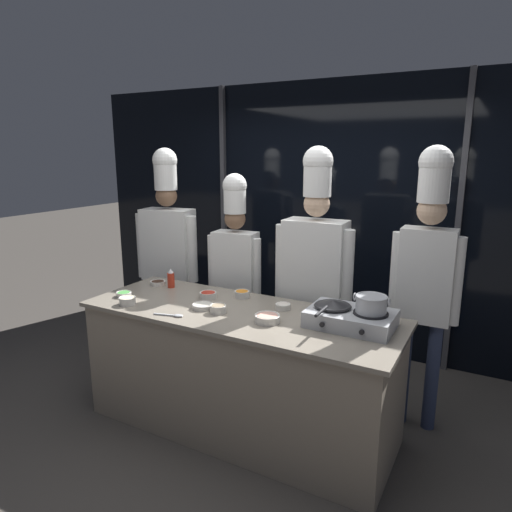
% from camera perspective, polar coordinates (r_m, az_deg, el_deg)
% --- Properties ---
extents(ground_plane, '(24.00, 24.00, 0.00)m').
position_cam_1_polar(ground_plane, '(3.67, -2.00, -20.42)').
color(ground_plane, '#47423D').
extents(window_wall_back, '(5.77, 0.09, 2.70)m').
position_cam_1_polar(window_wall_back, '(4.72, 8.95, 4.69)').
color(window_wall_back, black).
rests_on(window_wall_back, ground_plane).
extents(demo_counter, '(2.30, 0.83, 0.91)m').
position_cam_1_polar(demo_counter, '(3.44, -2.07, -14.04)').
color(demo_counter, gray).
rests_on(demo_counter, ground_plane).
extents(portable_stove, '(0.55, 0.38, 0.12)m').
position_cam_1_polar(portable_stove, '(3.03, 11.77, -7.60)').
color(portable_stove, '#B2B5BA').
rests_on(portable_stove, demo_counter).
extents(frying_pan, '(0.25, 0.43, 0.04)m').
position_cam_1_polar(frying_pan, '(3.03, 9.54, -5.86)').
color(frying_pan, '#232326').
rests_on(frying_pan, portable_stove).
extents(stock_pot, '(0.23, 0.20, 0.11)m').
position_cam_1_polar(stock_pot, '(2.96, 14.21, -5.79)').
color(stock_pot, '#B7BABF').
rests_on(stock_pot, portable_stove).
extents(squeeze_bottle_chili, '(0.06, 0.06, 0.16)m').
position_cam_1_polar(squeeze_bottle_chili, '(3.84, -10.59, -2.78)').
color(squeeze_bottle_chili, red).
rests_on(squeeze_bottle_chili, demo_counter).
extents(prep_bowl_chili_flakes, '(0.13, 0.13, 0.05)m').
position_cam_1_polar(prep_bowl_chili_flakes, '(3.54, -6.01, -4.82)').
color(prep_bowl_chili_flakes, silver).
rests_on(prep_bowl_chili_flakes, demo_counter).
extents(prep_bowl_noodles, '(0.12, 0.12, 0.06)m').
position_cam_1_polar(prep_bowl_noodles, '(3.51, -15.79, -5.34)').
color(prep_bowl_noodles, silver).
rests_on(prep_bowl_noodles, demo_counter).
extents(prep_bowl_shrimp, '(0.17, 0.17, 0.05)m').
position_cam_1_polar(prep_bowl_shrimp, '(3.04, 1.42, -7.74)').
color(prep_bowl_shrimp, silver).
rests_on(prep_bowl_shrimp, demo_counter).
extents(prep_bowl_scallions, '(0.12, 0.12, 0.04)m').
position_cam_1_polar(prep_bowl_scallions, '(3.71, -16.20, -4.57)').
color(prep_bowl_scallions, silver).
rests_on(prep_bowl_scallions, demo_counter).
extents(prep_bowl_garlic, '(0.15, 0.15, 0.03)m').
position_cam_1_polar(prep_bowl_garlic, '(3.32, -6.68, -6.20)').
color(prep_bowl_garlic, silver).
rests_on(prep_bowl_garlic, demo_counter).
extents(prep_bowl_mushrooms, '(0.12, 0.12, 0.06)m').
position_cam_1_polar(prep_bowl_mushrooms, '(3.22, -4.77, -6.53)').
color(prep_bowl_mushrooms, silver).
rests_on(prep_bowl_mushrooms, demo_counter).
extents(prep_bowl_onion, '(0.11, 0.11, 0.04)m').
position_cam_1_polar(prep_bowl_onion, '(3.29, 3.38, -6.26)').
color(prep_bowl_onion, silver).
rests_on(prep_bowl_onion, demo_counter).
extents(prep_bowl_soy_glaze, '(0.13, 0.13, 0.04)m').
position_cam_1_polar(prep_bowl_soy_glaze, '(3.94, -12.17, -3.27)').
color(prep_bowl_soy_glaze, silver).
rests_on(prep_bowl_soy_glaze, demo_counter).
extents(prep_bowl_carrots, '(0.12, 0.12, 0.05)m').
position_cam_1_polar(prep_bowl_carrots, '(3.53, -1.76, -4.73)').
color(prep_bowl_carrots, silver).
rests_on(prep_bowl_carrots, demo_counter).
extents(serving_spoon_slotted, '(0.22, 0.08, 0.02)m').
position_cam_1_polar(serving_spoon_slotted, '(3.20, -10.23, -7.31)').
color(serving_spoon_slotted, '#B2B5BA').
rests_on(serving_spoon_slotted, demo_counter).
extents(chef_head, '(0.62, 0.32, 2.05)m').
position_cam_1_polar(chef_head, '(4.37, -10.90, 1.48)').
color(chef_head, '#4C4C51').
rests_on(chef_head, ground_plane).
extents(chef_sous, '(0.49, 0.24, 1.84)m').
position_cam_1_polar(chef_sous, '(3.92, -2.60, -0.81)').
color(chef_sous, '#2D3856').
rests_on(chef_sous, ground_plane).
extents(chef_line, '(0.63, 0.26, 2.06)m').
position_cam_1_polar(chef_line, '(3.57, 7.36, -0.87)').
color(chef_line, '#2D3856').
rests_on(chef_line, ground_plane).
extents(chef_pastry, '(0.48, 0.22, 2.06)m').
position_cam_1_polar(chef_pastry, '(3.40, 20.60, -0.92)').
color(chef_pastry, '#2D3856').
rests_on(chef_pastry, ground_plane).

